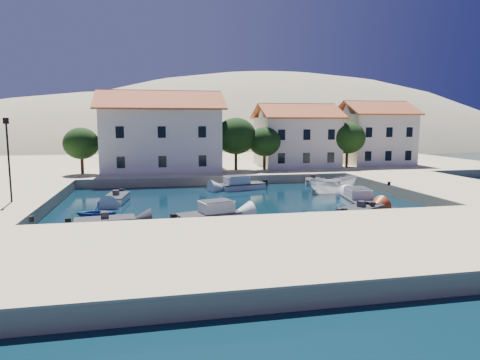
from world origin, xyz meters
name	(u,v)px	position (x,y,z in m)	size (l,w,h in m)	color
ground	(266,229)	(0.00, 0.00, 0.00)	(400.00, 400.00, 0.00)	black
quay_south	(296,248)	(0.00, -6.00, 0.50)	(52.00, 12.00, 1.00)	beige
quay_east	(443,189)	(20.50, 10.00, 0.50)	(11.00, 20.00, 1.00)	beige
quay_west	(0,204)	(-19.00, 10.00, 0.50)	(8.00, 20.00, 1.00)	beige
quay_north	(214,164)	(2.00, 38.00, 0.50)	(80.00, 36.00, 1.00)	beige
hills	(232,206)	(20.64, 123.62, -23.40)	(254.00, 176.00, 99.00)	tan
building_left	(161,130)	(-6.00, 28.00, 5.94)	(14.70, 9.45, 9.70)	white
building_mid	(296,135)	(12.00, 29.00, 5.22)	(10.50, 8.40, 8.30)	white
building_right	(374,132)	(24.00, 30.00, 5.47)	(9.45, 8.40, 8.80)	white
trees	(248,139)	(4.51, 25.46, 4.84)	(37.30, 5.30, 6.45)	#382314
lamppost	(8,152)	(-17.50, 8.00, 4.75)	(0.35, 0.25, 6.22)	black
bollards	(289,200)	(2.80, 3.87, 1.15)	(29.36, 9.56, 0.30)	black
motorboat_grey_sw	(105,223)	(-10.28, 2.62, 0.29)	(4.05, 2.20, 1.25)	#2D2D31
cabin_cruiser_south	(209,215)	(-3.35, 2.92, 0.48)	(4.71, 2.99, 1.60)	silver
rowboat_south	(296,221)	(2.66, 1.70, 0.00)	(3.21, 4.50, 0.93)	navy
motorboat_red_se	(361,211)	(8.15, 2.77, 0.29)	(4.27, 3.57, 1.25)	maroon
cabin_cruiser_east	(360,201)	(9.61, 5.82, 0.48)	(2.86, 5.30, 1.60)	silver
boat_east	(333,193)	(10.03, 12.24, 0.00)	(1.86, 4.95, 1.91)	silver
motorboat_white_ne	(313,181)	(10.49, 18.77, 0.30)	(2.66, 3.84, 1.25)	silver
rowboat_west	(97,220)	(-11.09, 4.82, 0.00)	(2.44, 2.83, 1.49)	navy
motorboat_white_west	(116,199)	(-10.29, 11.81, 0.29)	(2.18, 4.03, 1.25)	silver
cabin_cruiser_north	(242,185)	(1.97, 16.67, 0.48)	(4.95, 3.00, 1.60)	silver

